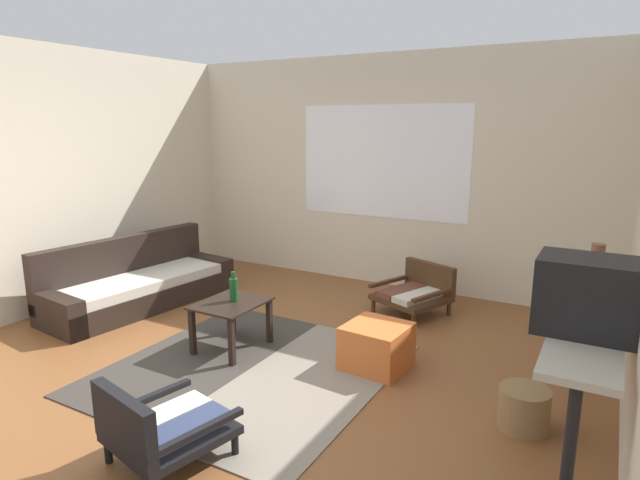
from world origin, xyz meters
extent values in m
plane|color=brown|center=(0.00, 0.00, 0.00)|extent=(7.80, 7.80, 0.00)
cube|color=beige|center=(0.00, 3.06, 1.35)|extent=(5.60, 0.12, 2.70)
cube|color=white|center=(0.00, 3.00, 1.48)|extent=(2.08, 0.01, 1.30)
cube|color=beige|center=(-2.66, 0.30, 1.35)|extent=(0.12, 6.60, 2.70)
cube|color=#38332D|center=(-0.48, 0.33, 0.01)|extent=(1.03, 2.16, 0.01)
cube|color=gray|center=(0.55, 0.33, 0.01)|extent=(1.03, 2.16, 0.01)
cube|color=black|center=(-1.88, 0.98, 0.12)|extent=(0.94, 2.09, 0.24)
cube|color=beige|center=(-1.85, 0.98, 0.29)|extent=(0.82, 1.90, 0.10)
cube|color=black|center=(-2.18, 1.01, 0.42)|extent=(0.37, 2.03, 0.60)
cube|color=black|center=(-1.78, 1.90, 0.18)|extent=(0.73, 0.26, 0.36)
cube|color=black|center=(-1.99, 0.06, 0.18)|extent=(0.73, 0.26, 0.36)
cube|color=black|center=(-0.34, 0.58, 0.42)|extent=(0.50, 0.61, 0.02)
cube|color=black|center=(-0.55, 0.84, 0.20)|extent=(0.04, 0.04, 0.41)
cube|color=black|center=(-0.13, 0.84, 0.20)|extent=(0.04, 0.04, 0.41)
cube|color=black|center=(-0.55, 0.31, 0.20)|extent=(0.04, 0.04, 0.41)
cube|color=black|center=(-0.13, 0.31, 0.20)|extent=(0.04, 0.04, 0.41)
cylinder|color=#472D19|center=(0.86, 1.82, 0.07)|extent=(0.04, 0.04, 0.14)
cylinder|color=#472D19|center=(0.35, 2.02, 0.07)|extent=(0.04, 0.04, 0.14)
cylinder|color=#472D19|center=(1.06, 2.32, 0.07)|extent=(0.04, 0.04, 0.14)
cylinder|color=#472D19|center=(0.55, 2.52, 0.07)|extent=(0.04, 0.04, 0.14)
cube|color=#472D19|center=(0.70, 2.17, 0.17)|extent=(0.81, 0.81, 0.05)
cube|color=beige|center=(0.80, 2.11, 0.22)|extent=(0.40, 0.60, 0.06)
cube|color=brown|center=(0.60, 2.19, 0.22)|extent=(0.40, 0.60, 0.06)
cube|color=#472D19|center=(0.81, 2.43, 0.34)|extent=(0.61, 0.30, 0.30)
cube|color=#472D19|center=(0.98, 2.06, 0.28)|extent=(0.27, 0.60, 0.04)
cube|color=#472D19|center=(0.43, 2.28, 0.28)|extent=(0.27, 0.60, 0.04)
cylinder|color=black|center=(0.15, -0.49, 0.07)|extent=(0.04, 0.04, 0.14)
cylinder|color=black|center=(0.62, -0.60, 0.07)|extent=(0.04, 0.04, 0.14)
cylinder|color=black|center=(0.03, -1.02, 0.07)|extent=(0.04, 0.04, 0.14)
cube|color=black|center=(0.33, -0.81, 0.17)|extent=(0.69, 0.72, 0.05)
cube|color=silver|center=(0.23, -0.77, 0.22)|extent=(0.30, 0.58, 0.06)
cube|color=#2D3856|center=(0.43, -0.81, 0.22)|extent=(0.30, 0.58, 0.06)
cube|color=black|center=(0.26, -1.08, 0.35)|extent=(0.57, 0.19, 0.33)
cube|color=black|center=(0.07, -0.75, 0.28)|extent=(0.18, 0.61, 0.04)
cube|color=black|center=(0.58, -0.87, 0.28)|extent=(0.18, 0.61, 0.04)
cube|color=#D1662D|center=(0.89, 0.87, 0.18)|extent=(0.50, 0.50, 0.36)
cube|color=#B2AD9E|center=(2.36, 0.61, 0.77)|extent=(0.37, 1.84, 0.04)
cylinder|color=black|center=(2.36, -0.25, 0.37)|extent=(0.06, 0.06, 0.75)
cylinder|color=black|center=(2.36, 1.46, 0.37)|extent=(0.06, 0.06, 0.75)
cube|color=black|center=(2.36, 0.34, 1.00)|extent=(0.55, 0.38, 0.42)
cube|color=black|center=(2.09, 0.34, 1.02)|extent=(0.01, 0.29, 0.29)
cylinder|color=brown|center=(2.36, 1.06, 0.90)|extent=(0.22, 0.22, 0.22)
cylinder|color=brown|center=(2.36, 1.06, 1.08)|extent=(0.09, 0.09, 0.13)
cylinder|color=#194723|center=(-0.34, 0.61, 0.53)|extent=(0.07, 0.07, 0.20)
cylinder|color=#194723|center=(-0.34, 0.61, 0.66)|extent=(0.03, 0.03, 0.06)
cylinder|color=olive|center=(2.05, 0.54, 0.13)|extent=(0.32, 0.32, 0.27)
camera|label=1|loc=(2.42, -2.76, 1.92)|focal=29.58mm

